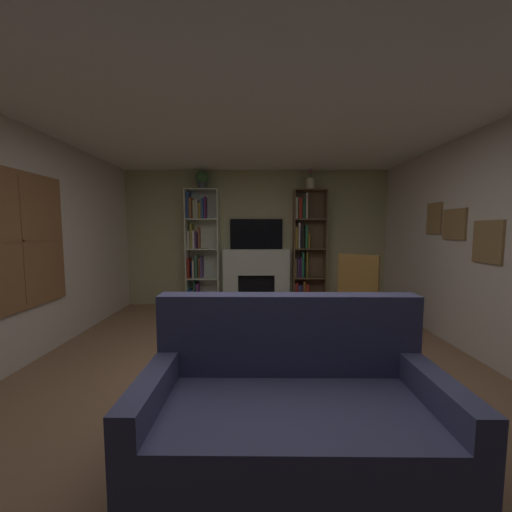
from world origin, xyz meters
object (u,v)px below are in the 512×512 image
object	(u,v)px
potted_plant	(202,179)
coffee_table	(281,357)
bookshelf_right	(305,252)
couch	(291,417)
fireplace	(256,277)
vase_with_flowers	(310,183)
bookshelf_left	(199,247)
armchair	(351,298)
tv	(256,234)

from	to	relation	value
potted_plant	coffee_table	world-z (taller)	potted_plant
bookshelf_right	potted_plant	distance (m)	2.33
bookshelf_right	couch	bearing A→B (deg)	-100.34
fireplace	vase_with_flowers	xyz separation A→B (m)	(0.99, -0.05, 1.74)
bookshelf_left	potted_plant	xyz separation A→B (m)	(0.07, -0.03, 1.24)
coffee_table	armchair	bearing A→B (deg)	54.19
bookshelf_right	potted_plant	size ratio (longest dim) A/B	6.53
bookshelf_left	bookshelf_right	distance (m)	1.98
potted_plant	couch	xyz separation A→B (m)	(1.20, -3.83, -2.04)
bookshelf_right	vase_with_flowers	bearing A→B (deg)	-35.47
armchair	coffee_table	world-z (taller)	armchair
armchair	tv	bearing A→B (deg)	126.23
bookshelf_left	vase_with_flowers	size ratio (longest dim) A/B	6.14
fireplace	bookshelf_right	xyz separation A→B (m)	(0.92, -0.00, 0.46)
tv	coffee_table	distance (m)	3.36
potted_plant	bookshelf_right	bearing A→B (deg)	1.52
bookshelf_right	vase_with_flowers	xyz separation A→B (m)	(0.07, -0.05, 1.28)
tv	potted_plant	size ratio (longest dim) A/B	2.95
coffee_table	couch	bearing A→B (deg)	-89.96
tv	potted_plant	distance (m)	1.42
fireplace	coffee_table	distance (m)	3.15
bookshelf_left	coffee_table	xyz separation A→B (m)	(1.27, -3.11, -0.77)
fireplace	couch	size ratio (longest dim) A/B	0.77
armchair	coffee_table	xyz separation A→B (m)	(-1.06, -1.47, -0.17)
tv	coffee_table	size ratio (longest dim) A/B	1.18
couch	bookshelf_left	bearing A→B (deg)	108.24
armchair	couch	bearing A→B (deg)	-115.56
potted_plant	vase_with_flowers	world-z (taller)	vase_with_flowers
tv	potted_plant	bearing A→B (deg)	-173.08
couch	coffee_table	world-z (taller)	couch
couch	coffee_table	size ratio (longest dim) A/B	2.10
bookshelf_right	coffee_table	xyz separation A→B (m)	(-0.71, -3.13, -0.66)
tv	couch	size ratio (longest dim) A/B	0.56
bookshelf_left	bookshelf_right	world-z (taller)	same
vase_with_flowers	bookshelf_left	bearing A→B (deg)	179.26
tv	bookshelf_left	xyz separation A→B (m)	(-1.06, -0.09, -0.23)
fireplace	vase_with_flowers	distance (m)	2.00
bookshelf_right	potted_plant	world-z (taller)	potted_plant
bookshelf_right	potted_plant	xyz separation A→B (m)	(-1.91, -0.05, 1.35)
fireplace	tv	world-z (taller)	tv
tv	coffee_table	world-z (taller)	tv
tv	couch	world-z (taller)	tv
bookshelf_left	couch	world-z (taller)	bookshelf_left
tv	bookshelf_left	size ratio (longest dim) A/B	0.45
bookshelf_left	vase_with_flowers	world-z (taller)	vase_with_flowers
armchair	bookshelf_left	bearing A→B (deg)	144.89
armchair	coffee_table	size ratio (longest dim) A/B	1.32
potted_plant	vase_with_flowers	bearing A→B (deg)	-0.03
vase_with_flowers	couch	size ratio (longest dim) A/B	0.20
bookshelf_left	armchair	size ratio (longest dim) A/B	1.97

